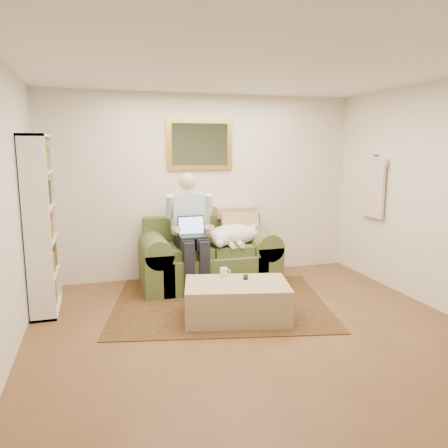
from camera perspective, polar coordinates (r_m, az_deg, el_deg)
name	(u,v)px	position (r m, az deg, el deg)	size (l,w,h in m)	color
room_shell	(255,205)	(4.26, 4.10, 2.43)	(4.51, 5.00, 2.61)	brown
rug	(220,303)	(5.36, -0.53, -10.24)	(2.51, 2.01, 0.01)	black
sofa	(209,262)	(5.99, -2.02, -4.96)	(1.82, 0.92, 1.09)	#47552D
seated_man	(191,233)	(5.67, -4.30, -1.16)	(0.60, 0.86, 1.53)	#8CB2D8
laptop	(192,231)	(5.60, -4.16, -0.92)	(0.35, 0.28, 0.26)	black
sleeping_dog	(234,234)	(5.90, 1.25, -1.38)	(0.75, 0.47, 0.28)	white
ottoman	(237,301)	(4.85, 1.67, -9.99)	(1.11, 0.71, 0.40)	tan
coffee_mug	(224,272)	(5.01, -0.05, -6.30)	(0.08, 0.08, 0.10)	white
tv_remote	(246,277)	(4.96, 2.85, -6.95)	(0.05, 0.15, 0.02)	black
bookshelf	(41,225)	(5.31, -22.81, -0.10)	(0.28, 0.80, 2.00)	white
wall_mirror	(200,144)	(6.24, -3.17, 10.35)	(0.94, 0.04, 0.72)	gold
hanging_shirt	(373,185)	(6.38, 18.89, 4.88)	(0.06, 0.52, 0.90)	beige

